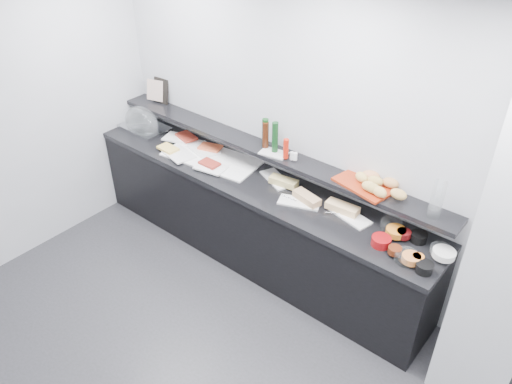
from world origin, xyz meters
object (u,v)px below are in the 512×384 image
Objects in this scene: framed_print at (161,91)px; bread_tray at (366,184)px; condiment_tray at (274,153)px; sandwich_plate_mid at (299,202)px; cloche_base at (145,128)px; carafe at (437,200)px.

bread_tray is (2.48, -0.05, -0.12)m from framed_print.
bread_tray reaches higher than condiment_tray.
sandwich_plate_mid is 1.35× the size of framed_print.
cloche_base is at bearing -106.69° from framed_print.
framed_print is at bearing 80.38° from cloche_base.
bread_tray reaches higher than sandwich_plate_mid.
carafe is (0.59, -0.06, 0.14)m from bread_tray.
condiment_tray reaches higher than cloche_base.
framed_print is 1.61m from condiment_tray.
condiment_tray is 0.53× the size of bread_tray.
condiment_tray is at bearing -164.17° from bread_tray.
sandwich_plate_mid is 2.08m from framed_print.
framed_print is (0.05, 0.24, 0.36)m from cloche_base.
cloche_base reaches higher than sandwich_plate_mid.
carafe reaches higher than sandwich_plate_mid.
condiment_tray is 0.81× the size of carafe.
bread_tray is at bearing -6.90° from framed_print.
sandwich_plate_mid is at bearing -169.99° from carafe.
cloche_base is 1.72× the size of carafe.
cloche_base is at bearing 173.21° from condiment_tray.
condiment_tray is 0.88m from bread_tray.
cloche_base is 2.54m from bread_tray.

